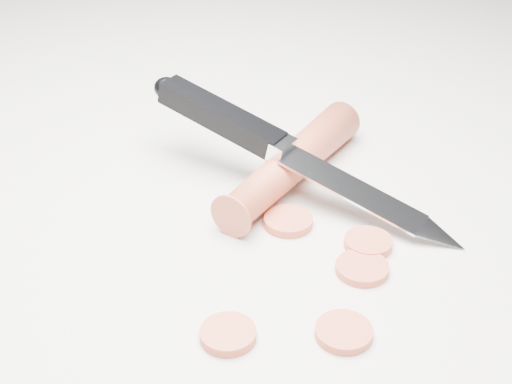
# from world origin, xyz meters

# --- Properties ---
(ground) EXTENTS (2.40, 2.40, 0.00)m
(ground) POSITION_xyz_m (0.00, 0.00, 0.00)
(ground) COLOR silver
(ground) RESTS_ON ground
(carrot) EXTENTS (0.09, 0.18, 0.03)m
(carrot) POSITION_xyz_m (-0.02, 0.07, 0.02)
(carrot) COLOR #C04329
(carrot) RESTS_ON ground
(carrot_slice_0) EXTENTS (0.04, 0.04, 0.01)m
(carrot_slice_0) POSITION_xyz_m (0.04, -0.04, 0.00)
(carrot_slice_0) COLOR #CA4D33
(carrot_slice_0) RESTS_ON ground
(carrot_slice_1) EXTENTS (0.04, 0.04, 0.01)m
(carrot_slice_1) POSITION_xyz_m (0.04, -0.10, 0.00)
(carrot_slice_1) COLOR #CA4D33
(carrot_slice_1) RESTS_ON ground
(carrot_slice_2) EXTENTS (0.03, 0.03, 0.01)m
(carrot_slice_2) POSITION_xyz_m (-0.03, -0.12, 0.00)
(carrot_slice_2) COLOR #CA4D33
(carrot_slice_2) RESTS_ON ground
(carrot_slice_3) EXTENTS (0.04, 0.04, 0.01)m
(carrot_slice_3) POSITION_xyz_m (-0.02, 0.01, 0.00)
(carrot_slice_3) COLOR #CA4D33
(carrot_slice_3) RESTS_ON ground
(carrot_slice_4) EXTENTS (0.03, 0.03, 0.01)m
(carrot_slice_4) POSITION_xyz_m (0.04, -0.01, 0.00)
(carrot_slice_4) COLOR #CA4D33
(carrot_slice_4) RESTS_ON ground
(kitchen_knife) EXTENTS (0.27, 0.12, 0.07)m
(kitchen_knife) POSITION_xyz_m (-0.01, 0.05, 0.04)
(kitchen_knife) COLOR silver
(kitchen_knife) RESTS_ON ground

